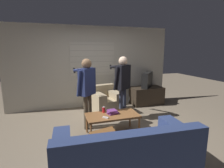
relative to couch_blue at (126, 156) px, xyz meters
name	(u,v)px	position (x,y,z in m)	size (l,w,h in m)	color
ground_plane	(112,132)	(0.23, 1.38, -0.32)	(16.00, 16.00, 0.00)	#7F705B
wall_back	(92,67)	(0.23, 3.41, 0.97)	(5.20, 0.08, 2.55)	#BCB7A8
couch_blue	(126,156)	(0.00, 0.00, 0.00)	(2.06, 1.00, 0.83)	navy
armchair_beige	(105,101)	(0.44, 2.66, 0.01)	(0.88, 0.88, 0.79)	tan
coffee_table	(112,116)	(0.22, 1.30, 0.09)	(1.12, 0.57, 0.45)	brown
tv_stand	(147,96)	(1.99, 3.02, -0.03)	(1.05, 0.59, 0.58)	#33281E
tv	(147,80)	(1.99, 3.02, 0.52)	(0.63, 0.67, 0.51)	black
person_left_standing	(87,85)	(-0.24, 1.78, 0.72)	(0.49, 0.81, 1.63)	#4C4233
person_right_standing	(122,80)	(0.72, 2.02, 0.74)	(0.52, 0.84, 1.66)	#33384C
book_stack	(112,112)	(0.23, 1.34, 0.17)	(0.27, 0.21, 0.08)	#75387F
soda_can	(104,110)	(0.07, 1.49, 0.19)	(0.07, 0.07, 0.13)	red
spare_remote	(106,117)	(0.02, 1.15, 0.14)	(0.12, 0.12, 0.02)	white
floor_fan	(124,100)	(1.15, 2.93, -0.09)	(0.36, 0.20, 0.45)	#A8A8AD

